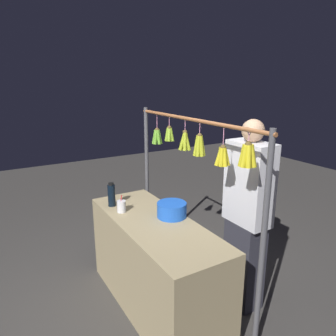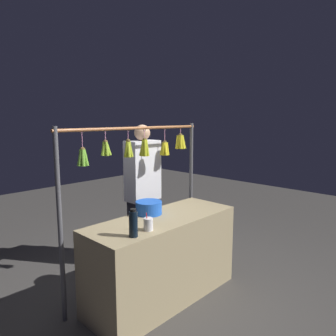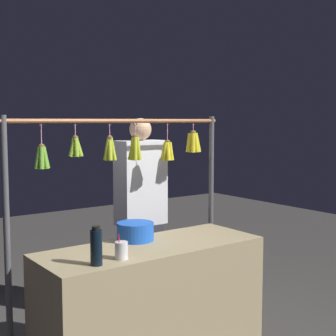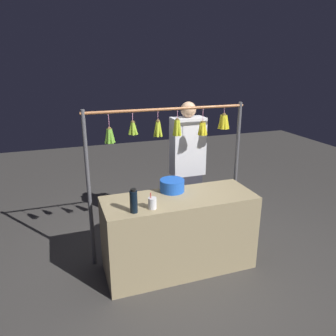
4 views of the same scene
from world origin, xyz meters
The scene contains 7 objects.
ground_plane centered at (0.00, 0.00, 0.00)m, with size 12.00×12.00×0.00m, color #3F3C39.
market_counter centered at (0.00, 0.00, 0.44)m, with size 1.67×0.62×0.88m, color tan.
display_rack centered at (-0.05, -0.39, 1.31)m, with size 1.89×0.13×1.81m.
water_bottle centered at (0.55, 0.19, 0.99)m, with size 0.08×0.08×0.25m.
blue_bucket centered at (0.02, -0.19, 0.94)m, with size 0.28×0.28×0.14m, color blue.
drink_cup centered at (0.36, 0.17, 0.93)m, with size 0.09×0.09×0.17m.
vendor_person centered at (-0.39, -0.74, 0.89)m, with size 0.43×0.23×1.79m.
Camera 1 is at (-2.35, 1.26, 2.12)m, focal length 34.37 mm.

